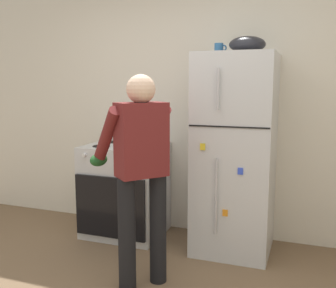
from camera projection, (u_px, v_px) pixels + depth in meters
The scene contains 7 objects.
kitchen_wall_back at pixel (192, 102), 3.99m from camera, with size 6.00×0.10×2.70m, color silver.
refrigerator at pixel (235, 154), 3.53m from camera, with size 0.68×0.72×1.79m.
stove_range at pixel (125, 190), 3.97m from camera, with size 0.76×0.67×0.93m.
person_cook at pixel (140, 163), 2.88m from camera, with size 0.67×0.70×1.60m.
red_pot at pixel (137, 141), 3.79m from camera, with size 0.34×0.24×0.10m.
coffee_mug at pixel (219, 49), 3.49m from camera, with size 0.11×0.08×0.10m.
mixing_bowl at pixel (247, 45), 3.35m from camera, with size 0.31×0.31×0.14m, color black.
Camera 1 is at (1.14, -1.90, 1.54)m, focal length 41.70 mm.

